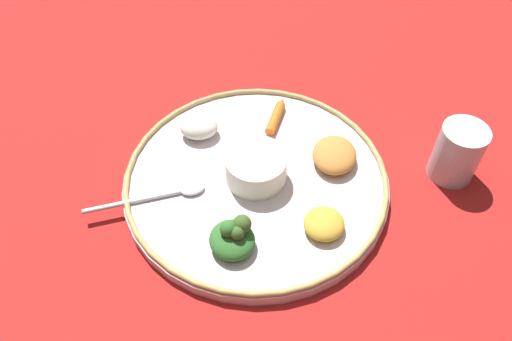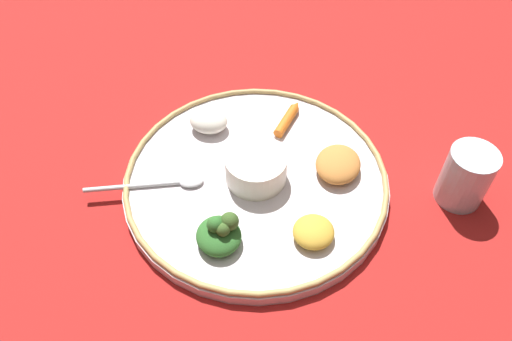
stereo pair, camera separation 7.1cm
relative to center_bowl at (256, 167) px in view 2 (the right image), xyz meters
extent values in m
plane|color=maroon|center=(0.00, 0.00, -0.04)|extent=(2.40, 2.40, 0.00)
cylinder|color=silver|center=(0.00, 0.00, -0.03)|extent=(0.37, 0.37, 0.02)
torus|color=tan|center=(0.00, 0.00, -0.02)|extent=(0.37, 0.37, 0.01)
cylinder|color=silver|center=(0.00, 0.00, 0.00)|extent=(0.09, 0.09, 0.04)
cylinder|color=#99471E|center=(0.00, 0.00, 0.02)|extent=(0.08, 0.08, 0.01)
ellipsoid|color=silver|center=(0.09, 0.01, -0.02)|extent=(0.04, 0.03, 0.01)
cylinder|color=silver|center=(0.17, 0.02, -0.02)|extent=(0.13, 0.02, 0.01)
ellipsoid|color=#2D6628|center=(0.05, 0.11, -0.01)|extent=(0.07, 0.07, 0.03)
sphere|color=#385623|center=(0.03, 0.10, 0.01)|extent=(0.02, 0.02, 0.02)
sphere|color=#385623|center=(0.04, 0.11, 0.01)|extent=(0.02, 0.02, 0.02)
sphere|color=#2D6628|center=(0.05, 0.10, 0.01)|extent=(0.02, 0.02, 0.02)
cylinder|color=orange|center=(-0.05, -0.11, -0.02)|extent=(0.04, 0.06, 0.02)
cone|color=orange|center=(-0.07, -0.14, -0.02)|extent=(0.02, 0.02, 0.01)
ellipsoid|color=silver|center=(0.07, -0.10, -0.01)|extent=(0.06, 0.05, 0.03)
ellipsoid|color=#C67A38|center=(-0.12, -0.01, -0.01)|extent=(0.08, 0.09, 0.03)
ellipsoid|color=gold|center=(-0.07, 0.10, -0.01)|extent=(0.08, 0.08, 0.02)
cylinder|color=silver|center=(-0.28, 0.03, 0.00)|extent=(0.06, 0.06, 0.09)
cylinder|color=tan|center=(-0.28, 0.03, -0.03)|extent=(0.06, 0.06, 0.02)
camera|label=1|loc=(0.08, 0.45, 0.53)|focal=35.59mm
camera|label=2|loc=(0.01, 0.46, 0.53)|focal=35.59mm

